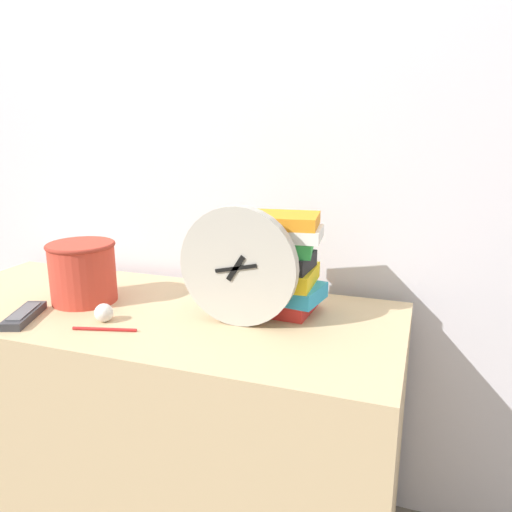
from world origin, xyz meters
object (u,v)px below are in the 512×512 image
at_px(crumpled_paper_ball, 104,313).
at_px(pen, 105,329).
at_px(book_stack, 276,264).
at_px(basket, 83,270).
at_px(desk_clock, 238,267).
at_px(tv_remote, 24,315).

relative_size(crumpled_paper_ball, pen, 0.30).
bearing_deg(crumpled_paper_ball, book_stack, 28.99).
height_order(book_stack, crumpled_paper_ball, book_stack).
bearing_deg(basket, pen, -41.92).
relative_size(desk_clock, crumpled_paper_ball, 6.38).
height_order(desk_clock, crumpled_paper_ball, desk_clock).
xyz_separation_m(basket, crumpled_paper_ball, (0.14, -0.11, -0.07)).
distance_m(crumpled_paper_ball, pen, 0.07).
xyz_separation_m(basket, pen, (0.18, -0.16, -0.09)).
distance_m(book_stack, crumpled_paper_ball, 0.46).
bearing_deg(pen, desk_clock, 26.53).
distance_m(desk_clock, pen, 0.36).
height_order(tv_remote, pen, tv_remote).
bearing_deg(crumpled_paper_ball, desk_clock, 16.09).
relative_size(basket, pen, 1.21).
relative_size(desk_clock, book_stack, 1.13).
bearing_deg(tv_remote, crumpled_paper_ball, 15.20).
relative_size(desk_clock, pen, 1.92).
bearing_deg(desk_clock, basket, 177.89).
height_order(book_stack, basket, book_stack).
bearing_deg(pen, tv_remote, -178.96).
relative_size(book_stack, pen, 1.70).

